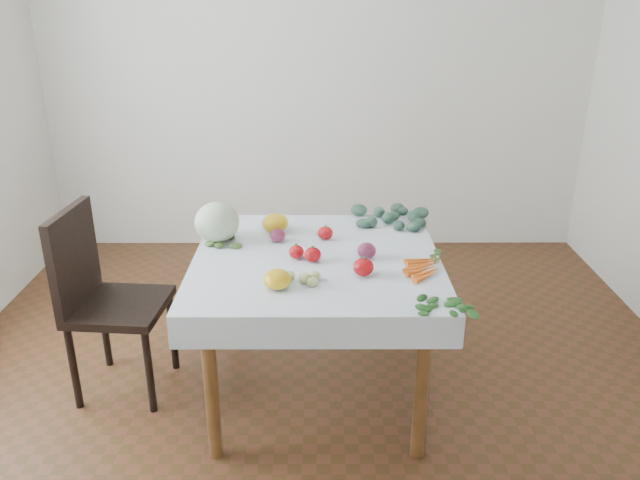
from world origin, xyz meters
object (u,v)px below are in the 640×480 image
Objects in this scene: cabbage at (217,222)px; table at (317,277)px; carrot_bunch at (423,267)px; chair at (100,290)px; heirloom_back at (275,223)px.

table is at bearing -21.95° from cabbage.
chair is at bearing 171.64° from carrot_bunch.
carrot_bunch is at bearing -34.24° from heirloom_back.
cabbage is 1.01m from carrot_bunch.
carrot_bunch is (0.95, -0.34, -0.08)m from cabbage.
table is at bearing -56.32° from heirloom_back.
carrot_bunch is at bearing -8.36° from chair.
heirloom_back reaches higher than table.
heirloom_back reaches higher than carrot_bunch.
chair is 1.55m from carrot_bunch.
chair is 3.62× the size of carrot_bunch.
carrot_bunch reaches higher than table.
cabbage is at bearing 160.24° from carrot_bunch.
chair is at bearing -164.16° from heirloom_back.
chair is 0.91m from heirloom_back.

